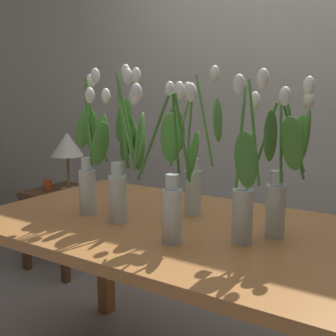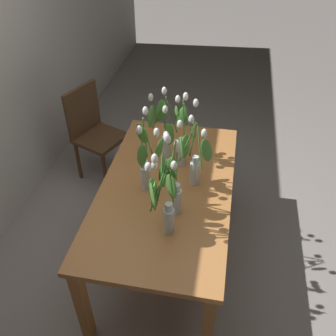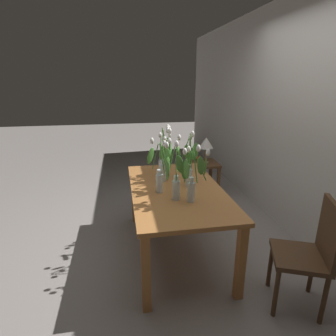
{
  "view_description": "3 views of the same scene",
  "coord_description": "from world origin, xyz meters",
  "px_view_note": "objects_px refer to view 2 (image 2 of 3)",
  "views": [
    {
      "loc": [
        0.84,
        -1.35,
        1.24
      ],
      "look_at": [
        -0.06,
        -0.01,
        0.95
      ],
      "focal_mm": 47.5,
      "sensor_mm": 36.0,
      "label": 1
    },
    {
      "loc": [
        -1.86,
        -0.36,
        2.45
      ],
      "look_at": [
        -0.03,
        -0.02,
        0.93
      ],
      "focal_mm": 39.4,
      "sensor_mm": 36.0,
      "label": 2
    },
    {
      "loc": [
        2.52,
        -0.53,
        1.79
      ],
      "look_at": [
        -0.09,
        -0.07,
        0.93
      ],
      "focal_mm": 29.52,
      "sensor_mm": 36.0,
      "label": 3
    }
  ],
  "objects_px": {
    "dining_table": "(166,196)",
    "tulip_vase_4": "(165,131)",
    "tulip_vase_2": "(193,161)",
    "tulip_vase_5": "(146,162)",
    "tulip_vase_3": "(184,142)",
    "tulip_vase_1": "(164,204)",
    "dining_chair": "(93,129)",
    "tulip_vase_0": "(172,183)"
  },
  "relations": [
    {
      "from": "dining_table",
      "to": "tulip_vase_4",
      "type": "bearing_deg",
      "value": 11.83
    },
    {
      "from": "tulip_vase_3",
      "to": "tulip_vase_5",
      "type": "xyz_separation_m",
      "value": [
        -0.32,
        0.2,
        0.04
      ]
    },
    {
      "from": "tulip_vase_0",
      "to": "dining_chair",
      "type": "xyz_separation_m",
      "value": [
        1.12,
        0.96,
        -0.45
      ]
    },
    {
      "from": "tulip_vase_3",
      "to": "tulip_vase_4",
      "type": "xyz_separation_m",
      "value": [
        0.06,
        0.14,
        0.04
      ]
    },
    {
      "from": "tulip_vase_1",
      "to": "tulip_vase_3",
      "type": "bearing_deg",
      "value": -1.0
    },
    {
      "from": "tulip_vase_2",
      "to": "dining_chair",
      "type": "relative_size",
      "value": 0.56
    },
    {
      "from": "dining_table",
      "to": "dining_chair",
      "type": "distance_m",
      "value": 1.27
    },
    {
      "from": "tulip_vase_1",
      "to": "tulip_vase_5",
      "type": "bearing_deg",
      "value": 27.33
    },
    {
      "from": "tulip_vase_2",
      "to": "tulip_vase_0",
      "type": "bearing_deg",
      "value": 160.49
    },
    {
      "from": "dining_table",
      "to": "tulip_vase_3",
      "type": "distance_m",
      "value": 0.4
    },
    {
      "from": "tulip_vase_4",
      "to": "dining_chair",
      "type": "distance_m",
      "value": 1.08
    },
    {
      "from": "tulip_vase_2",
      "to": "tulip_vase_5",
      "type": "relative_size",
      "value": 0.9
    },
    {
      "from": "dining_chair",
      "to": "tulip_vase_1",
      "type": "bearing_deg",
      "value": -144.02
    },
    {
      "from": "tulip_vase_4",
      "to": "tulip_vase_5",
      "type": "relative_size",
      "value": 0.92
    },
    {
      "from": "tulip_vase_1",
      "to": "tulip_vase_4",
      "type": "distance_m",
      "value": 0.75
    },
    {
      "from": "dining_table",
      "to": "tulip_vase_1",
      "type": "height_order",
      "value": "tulip_vase_1"
    },
    {
      "from": "tulip_vase_2",
      "to": "tulip_vase_3",
      "type": "xyz_separation_m",
      "value": [
        0.23,
        0.1,
        -0.02
      ]
    },
    {
      "from": "tulip_vase_1",
      "to": "tulip_vase_4",
      "type": "xyz_separation_m",
      "value": [
        0.74,
        0.13,
        -0.0
      ]
    },
    {
      "from": "tulip_vase_0",
      "to": "tulip_vase_2",
      "type": "relative_size",
      "value": 1.12
    },
    {
      "from": "tulip_vase_2",
      "to": "tulip_vase_4",
      "type": "height_order",
      "value": "tulip_vase_4"
    },
    {
      "from": "tulip_vase_0",
      "to": "tulip_vase_5",
      "type": "bearing_deg",
      "value": 48.51
    },
    {
      "from": "tulip_vase_0",
      "to": "tulip_vase_3",
      "type": "xyz_separation_m",
      "value": [
        0.5,
        0.0,
        -0.05
      ]
    },
    {
      "from": "tulip_vase_2",
      "to": "tulip_vase_5",
      "type": "bearing_deg",
      "value": 107.62
    },
    {
      "from": "tulip_vase_3",
      "to": "tulip_vase_0",
      "type": "bearing_deg",
      "value": -179.7
    },
    {
      "from": "tulip_vase_1",
      "to": "tulip_vase_2",
      "type": "relative_size",
      "value": 1.11
    },
    {
      "from": "tulip_vase_0",
      "to": "tulip_vase_5",
      "type": "distance_m",
      "value": 0.27
    },
    {
      "from": "dining_chair",
      "to": "tulip_vase_2",
      "type": "bearing_deg",
      "value": -128.82
    },
    {
      "from": "tulip_vase_2",
      "to": "tulip_vase_1",
      "type": "bearing_deg",
      "value": 166.3
    },
    {
      "from": "dining_table",
      "to": "tulip_vase_5",
      "type": "bearing_deg",
      "value": 105.33
    },
    {
      "from": "dining_table",
      "to": "tulip_vase_4",
      "type": "xyz_separation_m",
      "value": [
        0.34,
        0.07,
        0.32
      ]
    },
    {
      "from": "tulip_vase_0",
      "to": "tulip_vase_3",
      "type": "relative_size",
      "value": 1.05
    },
    {
      "from": "dining_table",
      "to": "tulip_vase_1",
      "type": "xyz_separation_m",
      "value": [
        -0.39,
        -0.06,
        0.32
      ]
    },
    {
      "from": "tulip_vase_1",
      "to": "tulip_vase_0",
      "type": "bearing_deg",
      "value": -4.55
    },
    {
      "from": "tulip_vase_2",
      "to": "tulip_vase_3",
      "type": "bearing_deg",
      "value": 23.57
    },
    {
      "from": "dining_table",
      "to": "tulip_vase_5",
      "type": "distance_m",
      "value": 0.34
    },
    {
      "from": "tulip_vase_5",
      "to": "dining_chair",
      "type": "distance_m",
      "value": 1.29
    },
    {
      "from": "tulip_vase_2",
      "to": "tulip_vase_4",
      "type": "distance_m",
      "value": 0.37
    },
    {
      "from": "tulip_vase_5",
      "to": "dining_chair",
      "type": "xyz_separation_m",
      "value": [
        0.94,
        0.76,
        -0.44
      ]
    },
    {
      "from": "tulip_vase_4",
      "to": "tulip_vase_5",
      "type": "xyz_separation_m",
      "value": [
        -0.38,
        0.05,
        -0.0
      ]
    },
    {
      "from": "tulip_vase_5",
      "to": "dining_chair",
      "type": "height_order",
      "value": "tulip_vase_5"
    },
    {
      "from": "tulip_vase_4",
      "to": "dining_chair",
      "type": "xyz_separation_m",
      "value": [
        0.56,
        0.81,
        -0.44
      ]
    },
    {
      "from": "tulip_vase_2",
      "to": "tulip_vase_5",
      "type": "height_order",
      "value": "tulip_vase_5"
    }
  ]
}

